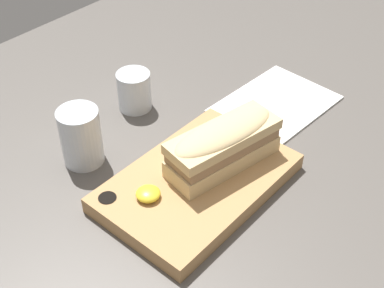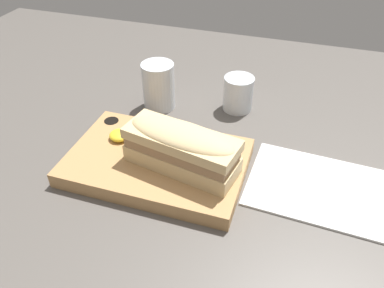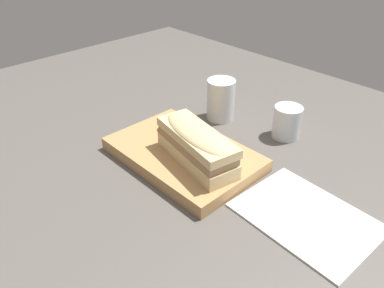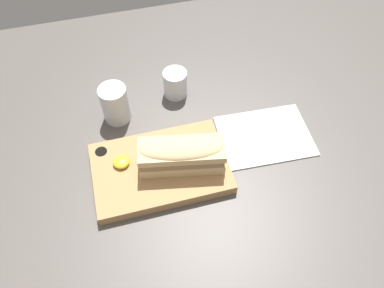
# 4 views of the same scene
# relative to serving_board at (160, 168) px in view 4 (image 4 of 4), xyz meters

# --- Properties ---
(dining_table) EXTENTS (1.72, 1.22, 0.02)m
(dining_table) POSITION_rel_serving_board_xyz_m (0.09, 0.02, -0.02)
(dining_table) COLOR #56514C
(dining_table) RESTS_ON ground
(serving_board) EXTENTS (0.30, 0.19, 0.03)m
(serving_board) POSITION_rel_serving_board_xyz_m (0.00, 0.00, 0.00)
(serving_board) COLOR tan
(serving_board) RESTS_ON dining_table
(sandwich) EXTENTS (0.19, 0.10, 0.07)m
(sandwich) POSITION_rel_serving_board_xyz_m (0.05, -0.01, 0.05)
(sandwich) COLOR #DBBC84
(sandwich) RESTS_ON serving_board
(mustard_dollop) EXTENTS (0.04, 0.04, 0.01)m
(mustard_dollop) POSITION_rel_serving_board_xyz_m (-0.08, 0.03, 0.02)
(mustard_dollop) COLOR yellow
(mustard_dollop) RESTS_ON serving_board
(water_glass) EXTENTS (0.07, 0.07, 0.10)m
(water_glass) POSITION_rel_serving_board_xyz_m (-0.07, 0.19, 0.03)
(water_glass) COLOR silver
(water_glass) RESTS_ON dining_table
(wine_glass) EXTENTS (0.06, 0.06, 0.07)m
(wine_glass) POSITION_rel_serving_board_xyz_m (0.09, 0.23, 0.02)
(wine_glass) COLOR silver
(wine_glass) RESTS_ON dining_table
(napkin) EXTENTS (0.23, 0.17, 0.00)m
(napkin) POSITION_rel_serving_board_xyz_m (0.27, 0.03, -0.01)
(napkin) COLOR white
(napkin) RESTS_ON dining_table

